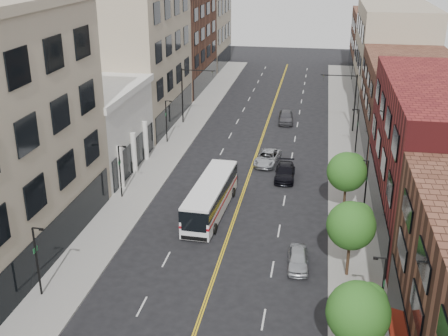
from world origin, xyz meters
The scene contains 27 objects.
sidewalk_left centered at (-10.00, 35.00, 0.07)m, with size 4.00×110.00×0.15m, color gray.
sidewalk_right centered at (10.00, 35.00, 0.07)m, with size 4.00×110.00×0.15m, color gray.
bldg_l_white centered at (-17.00, 31.00, 4.00)m, with size 10.00×14.00×8.00m, color silver.
bldg_l_far_a centered at (-17.00, 48.00, 9.00)m, with size 10.00×20.00×18.00m, color tan.
bldg_l_far_b centered at (-17.00, 68.00, 7.50)m, with size 10.00×20.00×15.00m, color #573123.
bldg_l_far_c centered at (-17.00, 86.00, 10.00)m, with size 10.00×16.00×20.00m, color tan.
bldg_r_mid centered at (17.00, 24.00, 6.00)m, with size 10.00×22.00×12.00m, color #5B1819.
bldg_r_far_a centered at (17.00, 45.00, 5.00)m, with size 10.00×20.00×10.00m, color #573123.
bldg_r_far_b centered at (17.00, 66.00, 7.00)m, with size 10.00×22.00×14.00m, color tan.
bldg_r_far_c centered at (17.00, 86.00, 5.50)m, with size 10.00×18.00×11.00m, color #573123.
tree_r_1 centered at (9.39, 4.07, 4.13)m, with size 3.40×3.40×5.59m.
tree_r_2 centered at (9.39, 14.07, 4.13)m, with size 3.40×3.40×5.59m.
tree_r_3 centered at (9.39, 24.07, 4.13)m, with size 3.40×3.40×5.59m.
lamp_l_1 centered at (-10.95, 8.00, 2.97)m, with size 0.81×0.55×5.05m.
lamp_l_2 centered at (-10.95, 24.00, 2.97)m, with size 0.81×0.55×5.05m.
lamp_l_3 centered at (-10.95, 40.00, 2.97)m, with size 0.81×0.55×5.05m.
lamp_r_1 centered at (10.95, 8.00, 2.97)m, with size 0.81×0.55×5.05m.
lamp_r_2 centered at (10.95, 24.00, 2.97)m, with size 0.81×0.55×5.05m.
lamp_r_3 centered at (10.95, 40.00, 2.97)m, with size 0.81×0.55×5.05m.
signal_mast_left centered at (-10.27, 48.00, 4.65)m, with size 4.49×0.18×7.20m.
signal_mast_right centered at (10.27, 48.00, 4.65)m, with size 4.49×0.18×7.20m.
city_bus centered at (-2.21, 22.38, 1.68)m, with size 3.11×11.33×2.89m.
car_parked_far centered at (5.80, 14.64, 0.66)m, with size 1.55×3.86×1.32m, color #AEB2B6.
car_lane_behind centered at (-2.87, 31.24, 0.76)m, with size 1.61×4.61×1.52m, color #4F4E54.
car_lane_a centered at (3.66, 31.25, 0.70)m, with size 1.96×4.82×1.40m, color black.
car_lane_b centered at (1.50, 35.11, 0.70)m, with size 2.31×5.01×1.39m, color #ADB1B5.
car_lane_c centered at (2.40, 50.59, 0.81)m, with size 1.91×4.76×1.62m, color #48484D.
Camera 1 is at (6.56, -21.34, 21.97)m, focal length 45.00 mm.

